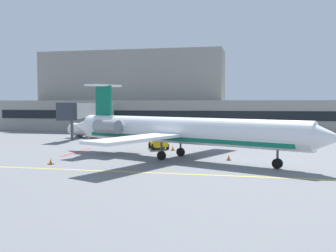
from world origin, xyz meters
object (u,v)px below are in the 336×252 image
(fuel_tank, at_px, (86,130))
(baggage_tug, at_px, (148,132))
(pushback_tractor, at_px, (159,141))
(regional_jet, at_px, (178,131))

(fuel_tank, bearing_deg, baggage_tug, 8.62)
(pushback_tractor, distance_m, fuel_tank, 19.69)
(fuel_tank, bearing_deg, regional_jet, -46.62)
(pushback_tractor, bearing_deg, baggage_tug, 110.46)
(baggage_tug, xyz_separation_m, pushback_tractor, (5.22, -13.99, 0.00))
(pushback_tractor, relative_size, fuel_tank, 0.54)
(baggage_tug, height_order, pushback_tractor, pushback_tractor)
(regional_jet, height_order, fuel_tank, regional_jet)
(regional_jet, xyz_separation_m, fuel_tank, (-19.08, 20.19, -1.54))
(regional_jet, bearing_deg, pushback_tractor, 116.42)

